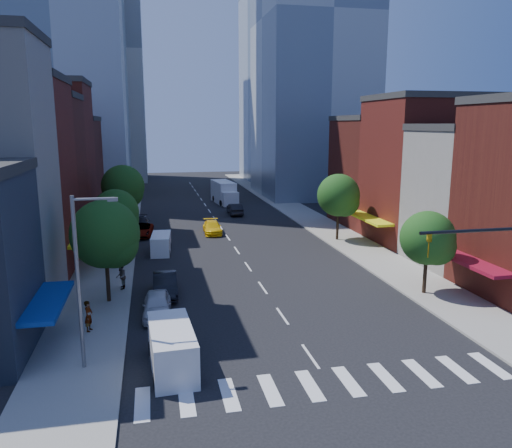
{
  "coord_description": "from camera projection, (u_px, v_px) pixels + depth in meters",
  "views": [
    {
      "loc": [
        -8.18,
        -24.31,
        12.54
      ],
      "look_at": [
        -0.43,
        12.54,
        5.0
      ],
      "focal_mm": 35.0,
      "sensor_mm": 36.0,
      "label": 1
    }
  ],
  "objects": [
    {
      "name": "bldg_right_1",
      "position": [
        483.0,
        198.0,
        44.9
      ],
      "size": [
        12.0,
        8.0,
        12.0
      ],
      "primitive_type": "cube",
      "color": "beige",
      "rests_on": "ground"
    },
    {
      "name": "sidewalk_right",
      "position": [
        307.0,
        217.0,
        68.33
      ],
      "size": [
        5.0,
        120.0,
        0.15
      ],
      "primitive_type": "cube",
      "color": "gray",
      "rests_on": "ground"
    },
    {
      "name": "tree_left_mid",
      "position": [
        117.0,
        214.0,
        45.3
      ],
      "size": [
        4.2,
        4.2,
        6.65
      ],
      "color": "black",
      "rests_on": "sidewalk_left"
    },
    {
      "name": "streetlight",
      "position": [
        81.0,
        272.0,
        24.98
      ],
      "size": [
        2.25,
        0.25,
        9.0
      ],
      "color": "slate",
      "rests_on": "sidewalk_left"
    },
    {
      "name": "tower_ne",
      "position": [
        313.0,
        20.0,
        85.08
      ],
      "size": [
        18.0,
        20.0,
        60.0
      ],
      "primitive_type": "cube",
      "color": "#9EA5AD",
      "rests_on": "ground"
    },
    {
      "name": "taxi",
      "position": [
        212.0,
        227.0,
        58.2
      ],
      "size": [
        2.19,
        5.02,
        1.44
      ],
      "primitive_type": "imported",
      "rotation": [
        0.0,
        0.0,
        -0.03
      ],
      "color": "yellow",
      "rests_on": "ground"
    },
    {
      "name": "tree_right_far",
      "position": [
        340.0,
        197.0,
        53.71
      ],
      "size": [
        4.6,
        4.6,
        7.2
      ],
      "color": "black",
      "rests_on": "sidewalk_right"
    },
    {
      "name": "parked_car_front",
      "position": [
        157.0,
        305.0,
        33.05
      ],
      "size": [
        2.0,
        4.63,
        1.56
      ],
      "primitive_type": "imported",
      "rotation": [
        0.0,
        0.0,
        -0.04
      ],
      "color": "silver",
      "rests_on": "ground"
    },
    {
      "name": "traffic_car_oncoming",
      "position": [
        235.0,
        209.0,
        70.27
      ],
      "size": [
        1.69,
        4.84,
        1.6
      ],
      "primitive_type": "imported",
      "rotation": [
        0.0,
        0.0,
        3.14
      ],
      "color": "black",
      "rests_on": "ground"
    },
    {
      "name": "tree_right_near",
      "position": [
        430.0,
        240.0,
        36.57
      ],
      "size": [
        4.0,
        4.0,
        6.2
      ],
      "color": "black",
      "rests_on": "sidewalk_right"
    },
    {
      "name": "pedestrian_far",
      "position": [
        121.0,
        277.0,
        38.04
      ],
      "size": [
        0.76,
        0.96,
        1.95
      ],
      "primitive_type": "imported",
      "rotation": [
        0.0,
        0.0,
        -1.59
      ],
      "color": "#999999",
      "rests_on": "sidewalk_left"
    },
    {
      "name": "parked_car_third",
      "position": [
        142.0,
        230.0,
        56.74
      ],
      "size": [
        2.84,
        5.34,
        1.43
      ],
      "primitive_type": "imported",
      "rotation": [
        0.0,
        0.0,
        -0.09
      ],
      "color": "#999999",
      "rests_on": "ground"
    },
    {
      "name": "bldg_left_4",
      "position": [
        37.0,
        160.0,
        57.52
      ],
      "size": [
        12.0,
        9.0,
        17.0
      ],
      "primitive_type": "cube",
      "color": "maroon",
      "rests_on": "ground"
    },
    {
      "name": "bldg_left_3",
      "position": [
        20.0,
        176.0,
        49.56
      ],
      "size": [
        12.0,
        8.0,
        15.0
      ],
      "primitive_type": "cube",
      "color": "#4E1813",
      "rests_on": "ground"
    },
    {
      "name": "bldg_right_3",
      "position": [
        387.0,
        173.0,
        63.03
      ],
      "size": [
        12.0,
        10.0,
        13.0
      ],
      "primitive_type": "cube",
      "color": "#4E1813",
      "rests_on": "ground"
    },
    {
      "name": "parked_car_rear",
      "position": [
        142.0,
        222.0,
        61.54
      ],
      "size": [
        2.19,
        4.71,
        1.33
      ],
      "primitive_type": "imported",
      "rotation": [
        0.0,
        0.0,
        0.07
      ],
      "color": "black",
      "rests_on": "ground"
    },
    {
      "name": "crosswalk",
      "position": [
        329.0,
        383.0,
        24.56
      ],
      "size": [
        19.0,
        3.0,
        0.01
      ],
      "primitive_type": "cube",
      "color": "silver",
      "rests_on": "ground"
    },
    {
      "name": "pedestrian_near",
      "position": [
        89.0,
        316.0,
        30.29
      ],
      "size": [
        0.62,
        0.79,
        1.92
      ],
      "primitive_type": "imported",
      "rotation": [
        0.0,
        0.0,
        1.32
      ],
      "color": "#999999",
      "rests_on": "sidewalk_left"
    },
    {
      "name": "box_truck",
      "position": [
        224.0,
        193.0,
        80.36
      ],
      "size": [
        3.41,
        8.9,
        3.5
      ],
      "rotation": [
        0.0,
        0.0,
        0.1
      ],
      "color": "white",
      "rests_on": "ground"
    },
    {
      "name": "sidewalk_left",
      "position": [
        119.0,
        224.0,
        63.28
      ],
      "size": [
        5.0,
        120.0,
        0.15
      ],
      "primitive_type": "cube",
      "color": "gray",
      "rests_on": "ground"
    },
    {
      "name": "cargo_van_far",
      "position": [
        161.0,
        244.0,
        49.24
      ],
      "size": [
        2.14,
        4.58,
        1.9
      ],
      "rotation": [
        0.0,
        0.0,
        -0.08
      ],
      "color": "white",
      "rests_on": "ground"
    },
    {
      "name": "cargo_van_near",
      "position": [
        172.0,
        349.0,
        25.75
      ],
      "size": [
        2.45,
        5.47,
        2.28
      ],
      "rotation": [
        0.0,
        0.0,
        0.06
      ],
      "color": "silver",
      "rests_on": "ground"
    },
    {
      "name": "ground",
      "position": [
        310.0,
        356.0,
        27.44
      ],
      "size": [
        220.0,
        220.0,
        0.0
      ],
      "primitive_type": "plane",
      "color": "black",
      "rests_on": "ground"
    },
    {
      "name": "tree_left_far",
      "position": [
        124.0,
        188.0,
        58.6
      ],
      "size": [
        5.0,
        5.0,
        7.75
      ],
      "color": "black",
      "rests_on": "sidewalk_left"
    },
    {
      "name": "bldg_left_5",
      "position": [
        54.0,
        170.0,
        67.02
      ],
      "size": [
        12.0,
        10.0,
        13.0
      ],
      "primitive_type": "cube",
      "color": "#4E1813",
      "rests_on": "ground"
    },
    {
      "name": "bldg_right_2",
      "position": [
        430.0,
        172.0,
        53.24
      ],
      "size": [
        12.0,
        10.0,
        15.0
      ],
      "primitive_type": "cube",
      "color": "maroon",
      "rests_on": "ground"
    },
    {
      "name": "traffic_car_far",
      "position": [
        224.0,
        194.0,
        86.54
      ],
      "size": [
        2.1,
        4.09,
        1.33
      ],
      "primitive_type": "imported",
      "rotation": [
        0.0,
        0.0,
        3.0
      ],
      "color": "#999999",
      "rests_on": "ground"
    },
    {
      "name": "parked_car_second",
      "position": [
        165.0,
        285.0,
        37.14
      ],
      "size": [
        1.76,
        4.97,
        1.63
      ],
      "primitive_type": "imported",
      "rotation": [
        0.0,
        0.0,
        -0.01
      ],
      "color": "black",
      "rests_on": "ground"
    },
    {
      "name": "tower_far_w",
      "position": [
        101.0,
        53.0,
        109.47
      ],
      "size": [
        18.0,
        18.0,
        56.0
      ],
      "primitive_type": "cube",
      "color": "#9EA5AD",
      "rests_on": "ground"
    },
    {
      "name": "tree_left_near",
      "position": [
        107.0,
        237.0,
        34.68
      ],
      "size": [
        4.8,
        4.8,
        7.3
      ],
      "color": "black",
      "rests_on": "sidewalk_left"
    }
  ]
}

